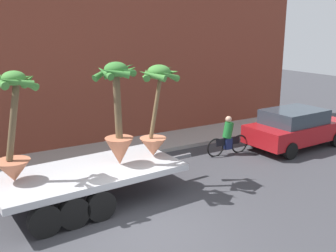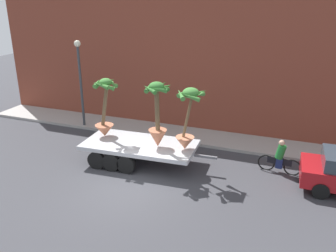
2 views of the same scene
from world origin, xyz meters
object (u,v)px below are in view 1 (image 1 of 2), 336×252
(potted_palm_middle, at_px, (156,110))
(potted_palm_front, at_px, (13,132))
(potted_palm_rear, at_px, (118,118))
(parked_car, at_px, (296,127))
(cyclist, at_px, (228,138))
(flatbed_trailer, at_px, (81,179))

(potted_palm_middle, height_order, potted_palm_front, potted_palm_front)
(potted_palm_rear, distance_m, parked_car, 8.25)
(potted_palm_middle, relative_size, parked_car, 0.62)
(potted_palm_rear, relative_size, potted_palm_front, 1.04)
(potted_palm_front, height_order, cyclist, potted_palm_front)
(flatbed_trailer, height_order, cyclist, cyclist)
(flatbed_trailer, bearing_deg, potted_palm_front, 173.08)
(cyclist, bearing_deg, potted_palm_front, -171.77)
(flatbed_trailer, xyz_separation_m, potted_palm_middle, (2.45, 0.14, 1.63))
(potted_palm_middle, xyz_separation_m, potted_palm_front, (-4.03, 0.06, -0.11))
(flatbed_trailer, height_order, potted_palm_middle, potted_palm_middle)
(potted_palm_front, bearing_deg, potted_palm_rear, -4.82)
(flatbed_trailer, distance_m, potted_palm_rear, 1.95)
(cyclist, relative_size, parked_car, 0.41)
(cyclist, bearing_deg, potted_palm_rear, -165.08)
(flatbed_trailer, height_order, parked_car, parked_car)
(cyclist, bearing_deg, flatbed_trailer, -168.04)
(flatbed_trailer, xyz_separation_m, potted_palm_rear, (1.14, -0.04, 1.58))
(potted_palm_middle, distance_m, parked_car, 6.97)
(flatbed_trailer, xyz_separation_m, potted_palm_front, (-1.58, 0.19, 1.52))
(potted_palm_rear, height_order, potted_palm_front, potted_palm_rear)
(potted_palm_front, distance_m, parked_car, 10.91)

